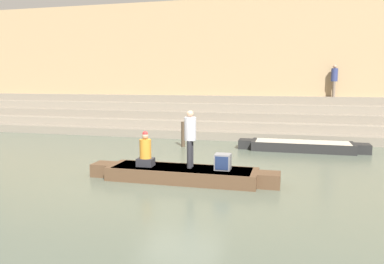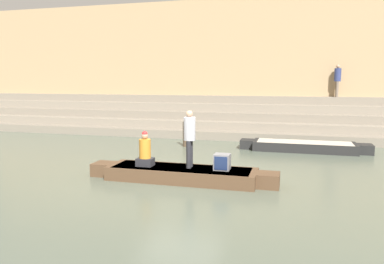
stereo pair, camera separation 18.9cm
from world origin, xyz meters
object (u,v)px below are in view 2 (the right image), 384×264
at_px(person_rowing, 145,152).
at_px(mooring_post, 185,134).
at_px(rowboat_main, 181,174).
at_px(moored_boat_shore, 304,146).
at_px(tv_set, 222,162).
at_px(person_standing, 190,135).
at_px(person_on_steps, 337,78).

height_order(person_rowing, mooring_post, person_rowing).
xyz_separation_m(rowboat_main, moored_boat_shore, (3.60, 5.86, -0.00)).
relative_size(rowboat_main, moored_boat_shore, 1.07).
bearing_deg(rowboat_main, moored_boat_shore, 60.61).
bearing_deg(moored_boat_shore, tv_set, -114.13).
bearing_deg(rowboat_main, person_standing, 22.88).
distance_m(rowboat_main, person_standing, 1.18).
distance_m(tv_set, moored_boat_shore, 6.29).
bearing_deg(rowboat_main, person_rowing, -174.16).
height_order(tv_set, person_on_steps, person_on_steps).
relative_size(tv_set, person_on_steps, 0.27).
bearing_deg(person_rowing, person_standing, -4.60).
xyz_separation_m(person_rowing, person_on_steps, (6.38, 10.77, 2.23)).
distance_m(person_standing, mooring_post, 5.80).
relative_size(rowboat_main, mooring_post, 5.06).
bearing_deg(tv_set, person_rowing, 174.80).
xyz_separation_m(rowboat_main, person_on_steps, (5.27, 10.70, 2.84)).
xyz_separation_m(rowboat_main, person_rowing, (-1.11, -0.07, 0.60)).
xyz_separation_m(tv_set, person_on_steps, (4.06, 10.64, 2.42)).
relative_size(person_rowing, person_on_steps, 0.63).
xyz_separation_m(rowboat_main, person_standing, (0.23, 0.09, 1.15)).
xyz_separation_m(moored_boat_shore, mooring_post, (-5.13, -0.31, 0.35)).
height_order(person_standing, moored_boat_shore, person_standing).
height_order(person_rowing, tv_set, person_rowing).
height_order(rowboat_main, moored_boat_shore, rowboat_main).
distance_m(rowboat_main, person_rowing, 1.27).
relative_size(rowboat_main, person_on_steps, 3.37).
bearing_deg(moored_boat_shore, person_rowing, -130.21).
distance_m(tv_set, mooring_post, 6.14).
height_order(person_standing, person_rowing, person_standing).
bearing_deg(person_on_steps, person_standing, -37.97).
distance_m(person_standing, tv_set, 1.23).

